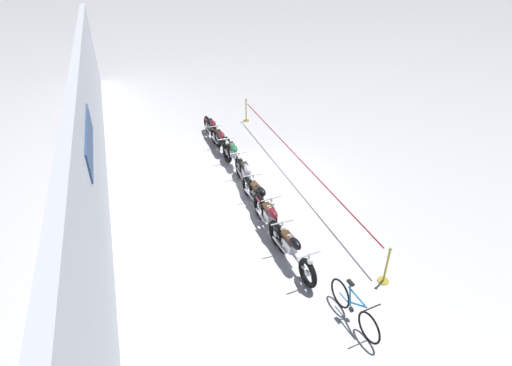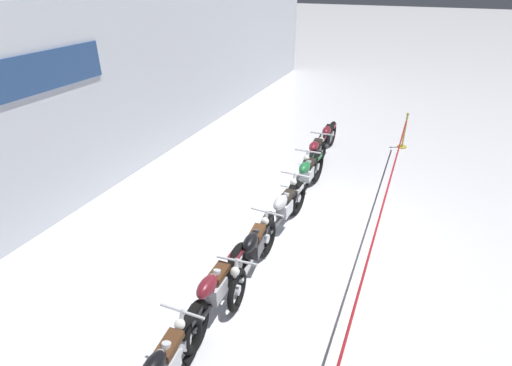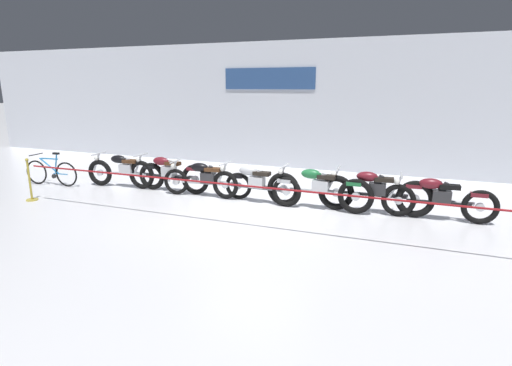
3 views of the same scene
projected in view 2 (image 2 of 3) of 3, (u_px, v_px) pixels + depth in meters
ground_plane at (313, 236)px, 7.87m from camera, size 120.00×120.00×0.00m
back_wall at (90, 102)px, 8.65m from camera, size 28.00×0.29×4.20m
motorcycle_maroon_1 at (214, 296)px, 5.75m from camera, size 2.44×0.62×0.97m
motorcycle_black_2 at (254, 251)px, 6.71m from camera, size 2.37×0.63×0.92m
motorcycle_silver_3 at (283, 212)px, 7.78m from camera, size 2.33×0.62×0.93m
motorcycle_green_4 at (306, 178)px, 9.02m from camera, size 2.47×0.62×0.97m
motorcycle_maroon_5 at (315, 156)px, 10.06m from camera, size 2.49×0.62×0.98m
motorcycle_maroon_6 at (327, 139)px, 11.11m from camera, size 2.29×0.62×0.94m
stanchion_far_left at (367, 264)px, 5.97m from camera, size 10.62×0.28×1.05m
stanchion_mid_left at (404, 136)px, 11.65m from camera, size 0.28×0.28×1.05m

